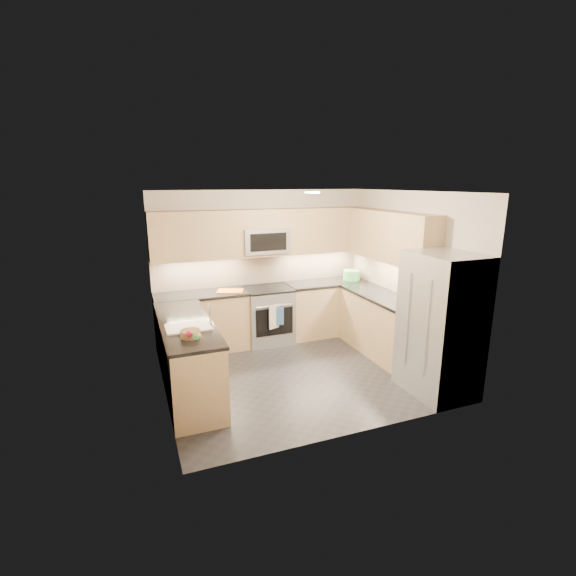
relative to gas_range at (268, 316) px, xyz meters
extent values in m
cube|color=#25262B|center=(0.00, -1.28, -0.46)|extent=(3.60, 3.20, 0.00)
cube|color=beige|center=(0.00, -1.28, 2.04)|extent=(3.60, 3.20, 0.02)
cube|color=beige|center=(0.00, 0.32, 0.79)|extent=(3.60, 0.02, 2.50)
cube|color=beige|center=(0.00, -2.88, 0.79)|extent=(3.60, 0.02, 2.50)
cube|color=beige|center=(-1.80, -1.28, 0.79)|extent=(0.02, 3.20, 2.50)
cube|color=beige|center=(1.80, -1.28, 0.79)|extent=(0.02, 3.20, 2.50)
cube|color=tan|center=(-1.09, 0.02, -0.01)|extent=(1.42, 0.60, 0.90)
cube|color=tan|center=(1.09, 0.02, -0.01)|extent=(1.42, 0.60, 0.90)
cube|color=tan|center=(1.50, -1.12, -0.01)|extent=(0.60, 1.70, 0.90)
cube|color=tan|center=(-1.50, -1.28, -0.01)|extent=(0.60, 2.00, 0.90)
cube|color=black|center=(-1.09, 0.02, 0.47)|extent=(1.42, 0.63, 0.04)
cube|color=black|center=(1.09, 0.02, 0.47)|extent=(1.42, 0.63, 0.04)
cube|color=black|center=(1.50, -1.12, 0.47)|extent=(0.63, 1.70, 0.04)
cube|color=black|center=(-1.50, -1.28, 0.47)|extent=(0.63, 2.00, 0.04)
cube|color=tan|center=(0.00, 0.15, 1.37)|extent=(3.60, 0.35, 0.75)
cube|color=tan|center=(1.62, -1.00, 1.37)|extent=(0.35, 1.95, 0.75)
cube|color=tan|center=(0.00, 0.32, 0.74)|extent=(3.60, 0.01, 0.51)
cube|color=tan|center=(1.80, -0.82, 0.74)|extent=(0.01, 2.30, 0.51)
cube|color=#979A9E|center=(0.00, 0.00, 0.00)|extent=(0.76, 0.65, 0.91)
cube|color=black|center=(0.00, 0.00, 0.46)|extent=(0.76, 0.65, 0.03)
cube|color=black|center=(0.00, -0.33, -0.01)|extent=(0.62, 0.02, 0.45)
cylinder|color=#B2B5BA|center=(0.00, -0.35, 0.26)|extent=(0.60, 0.02, 0.02)
cube|color=#94979B|center=(0.00, 0.12, 1.24)|extent=(0.76, 0.40, 0.40)
cube|color=black|center=(0.00, -0.08, 1.24)|extent=(0.60, 0.01, 0.28)
cube|color=#A7AAAF|center=(1.45, -2.43, 0.45)|extent=(0.70, 0.90, 1.80)
cylinder|color=#B2B5BA|center=(1.08, -2.61, 0.49)|extent=(0.02, 0.02, 1.20)
cylinder|color=#B2B5BA|center=(1.08, -2.25, 0.49)|extent=(0.02, 0.02, 1.20)
cube|color=white|center=(-1.50, -1.53, 0.42)|extent=(0.52, 0.38, 0.16)
cylinder|color=silver|center=(-1.24, -1.53, 0.62)|extent=(0.03, 0.03, 0.28)
cylinder|color=#439D4D|center=(1.57, 0.00, 0.57)|extent=(0.35, 0.35, 0.17)
cube|color=#C86212|center=(-0.63, -0.02, 0.49)|extent=(0.48, 0.41, 0.01)
cylinder|color=#916944|center=(-1.52, -1.84, 0.53)|extent=(0.25, 0.25, 0.08)
sphere|color=#AC132B|center=(-1.56, -2.04, 0.60)|extent=(0.07, 0.07, 0.07)
sphere|color=#439E4D|center=(-1.50, -2.15, 0.60)|extent=(0.08, 0.08, 0.08)
cube|color=silver|center=(-0.02, -0.37, 0.10)|extent=(0.20, 0.10, 0.39)
cube|color=#345A8F|center=(0.06, -0.37, 0.10)|extent=(0.15, 0.06, 0.29)
sphere|color=#F5521B|center=(-1.48, -2.13, 0.60)|extent=(0.07, 0.07, 0.07)
camera|label=1|loc=(-2.09, -6.30, 2.16)|focal=26.00mm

